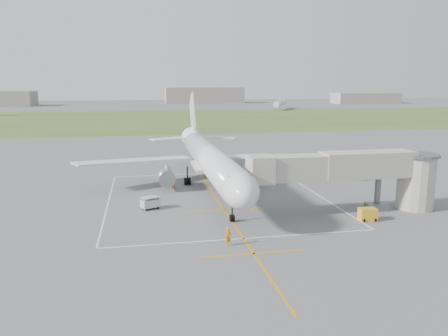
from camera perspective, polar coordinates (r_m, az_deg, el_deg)
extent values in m
plane|color=#555658|center=(62.38, -1.69, -2.96)|extent=(700.00, 700.00, 0.00)
cube|color=#435A27|center=(190.61, -8.00, 6.37)|extent=(700.00, 120.00, 0.02)
cube|color=#C2830B|center=(57.61, -0.89, -4.13)|extent=(0.25, 60.00, 0.01)
cube|color=#C2830B|center=(39.98, 3.93, -11.11)|extent=(10.00, 0.25, 0.01)
cube|color=#C2830B|center=(52.88, 0.05, -5.52)|extent=(10.00, 0.25, 0.01)
cube|color=silver|center=(73.96, -3.18, -0.74)|extent=(28.00, 0.20, 0.01)
cube|color=silver|center=(43.59, 2.58, -9.18)|extent=(28.00, 0.20, 0.01)
cube|color=silver|center=(57.93, -14.88, -4.42)|extent=(0.20, 32.00, 0.01)
cube|color=silver|center=(62.40, 11.73, -3.17)|extent=(0.20, 32.00, 0.01)
cylinder|color=silver|center=(61.45, -1.72, 1.12)|extent=(3.80, 36.00, 3.80)
ellipsoid|color=silver|center=(44.14, 2.02, -2.82)|extent=(3.80, 7.22, 3.80)
cube|color=black|center=(43.05, 2.30, -1.74)|extent=(2.40, 1.60, 0.99)
cone|color=silver|center=(81.48, -4.03, 3.82)|extent=(3.80, 6.00, 3.80)
cube|color=silver|center=(69.72, 6.05, 1.54)|extent=(17.93, 11.24, 1.23)
cube|color=silver|center=(66.76, -11.48, 0.95)|extent=(17.93, 11.24, 1.23)
cube|color=silver|center=(64.65, -2.13, 0.21)|extent=(4.20, 8.00, 0.50)
cube|color=silver|center=(81.75, -4.13, 6.88)|extent=(0.30, 7.89, 8.65)
cube|color=silver|center=(79.85, -3.91, 4.62)|extent=(0.35, 5.00, 1.20)
cube|color=silver|center=(81.77, -1.07, 4.02)|extent=(7.85, 5.03, 0.20)
cube|color=silver|center=(80.77, -6.97, 3.85)|extent=(7.85, 5.03, 0.20)
cylinder|color=slate|center=(65.58, 3.30, -0.58)|extent=(2.30, 4.20, 2.30)
cube|color=silver|center=(65.14, 3.37, 0.06)|extent=(0.25, 2.40, 1.20)
cylinder|color=slate|center=(63.74, -7.57, -0.99)|extent=(2.30, 4.20, 2.30)
cube|color=silver|center=(63.28, -7.58, -0.34)|extent=(0.25, 2.40, 1.20)
cylinder|color=black|center=(48.28, 1.07, -5.54)|extent=(0.18, 0.18, 2.60)
cylinder|color=black|center=(48.52, 0.94, -6.56)|extent=(0.28, 0.80, 0.80)
cylinder|color=black|center=(48.57, 1.19, -6.55)|extent=(0.28, 0.80, 0.80)
cylinder|color=black|center=(66.89, 0.14, -0.77)|extent=(0.22, 0.22, 2.80)
cylinder|color=black|center=(66.69, -0.04, -1.61)|extent=(0.32, 0.96, 0.96)
cylinder|color=black|center=(66.80, 0.43, -1.59)|extent=(0.32, 0.96, 0.96)
cylinder|color=black|center=(67.37, -0.15, -1.48)|extent=(0.32, 0.96, 0.96)
cylinder|color=black|center=(67.47, 0.31, -1.46)|extent=(0.32, 0.96, 0.96)
cylinder|color=black|center=(66.05, -4.81, -0.96)|extent=(0.22, 0.22, 2.80)
cylinder|color=black|center=(65.88, -5.01, -1.81)|extent=(0.32, 0.96, 0.96)
cylinder|color=black|center=(65.93, -4.52, -1.79)|extent=(0.32, 0.96, 0.96)
cylinder|color=black|center=(66.56, -5.07, -1.68)|extent=(0.32, 0.96, 0.96)
cylinder|color=black|center=(66.61, -4.59, -1.66)|extent=(0.32, 0.96, 0.96)
cube|color=#9F9B8F|center=(50.32, 9.51, 0.03)|extent=(11.09, 2.90, 2.80)
cube|color=#9F9B8F|center=(53.93, 18.23, 0.47)|extent=(11.09, 3.10, 3.00)
cube|color=#9F9B8F|center=(48.99, 4.74, -0.15)|extent=(2.60, 3.40, 3.00)
cylinder|color=#5C5E64|center=(55.42, 19.40, -3.14)|extent=(0.70, 0.70, 4.20)
cube|color=#5C5E64|center=(55.83, 19.30, -4.78)|extent=(2.60, 1.40, 0.90)
cylinder|color=#9F9B8F|center=(57.84, 23.76, -1.76)|extent=(4.40, 4.40, 6.40)
cylinder|color=#5C5E64|center=(57.24, 24.02, 1.56)|extent=(5.00, 5.00, 0.30)
cylinder|color=black|center=(55.37, 18.39, -4.96)|extent=(0.70, 0.30, 0.70)
cylinder|color=black|center=(56.35, 20.17, -4.80)|extent=(0.70, 0.30, 0.70)
cube|color=gold|center=(51.37, 18.25, -5.77)|extent=(1.95, 1.33, 1.41)
cylinder|color=black|center=(50.79, 17.79, -6.53)|extent=(0.21, 0.42, 0.41)
cylinder|color=black|center=(51.35, 19.13, -6.42)|extent=(0.21, 0.42, 0.41)
cube|color=#B3B3B3|center=(53.95, -9.60, -4.54)|extent=(2.48, 2.05, 0.94)
cube|color=#B3B3B3|center=(53.77, -9.62, -3.79)|extent=(2.48, 2.05, 0.07)
cylinder|color=black|center=(53.11, -10.20, -4.62)|extent=(0.07, 0.07, 1.11)
cylinder|color=black|center=(53.82, -8.54, -4.36)|extent=(0.07, 0.07, 1.11)
cylinder|color=black|center=(54.02, -10.66, -4.37)|extent=(0.07, 0.07, 1.11)
cylinder|color=black|center=(54.71, -9.03, -4.12)|extent=(0.07, 0.07, 1.11)
cylinder|color=black|center=(53.38, -10.11, -5.35)|extent=(0.28, 0.38, 0.34)
cylinder|color=black|center=(54.02, -8.62, -5.10)|extent=(0.28, 0.38, 0.34)
cylinder|color=black|center=(54.21, -10.53, -5.11)|extent=(0.28, 0.38, 0.34)
cylinder|color=black|center=(54.83, -9.07, -4.87)|extent=(0.28, 0.38, 0.34)
imported|color=orange|center=(41.48, 0.56, -8.96)|extent=(0.76, 0.64, 1.76)
imported|color=#DE3B07|center=(63.92, -6.65, -1.96)|extent=(0.95, 0.89, 1.57)
cube|color=gray|center=(343.50, -2.60, 9.48)|extent=(60.00, 20.00, 12.00)
cube|color=gray|center=(353.34, 18.03, 8.68)|extent=(50.00, 18.00, 8.00)
cylinder|color=silver|center=(261.88, 7.38, 8.38)|extent=(17.19, 30.05, 3.20)
cube|color=silver|center=(261.72, 7.41, 9.37)|extent=(2.06, 3.71, 5.50)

